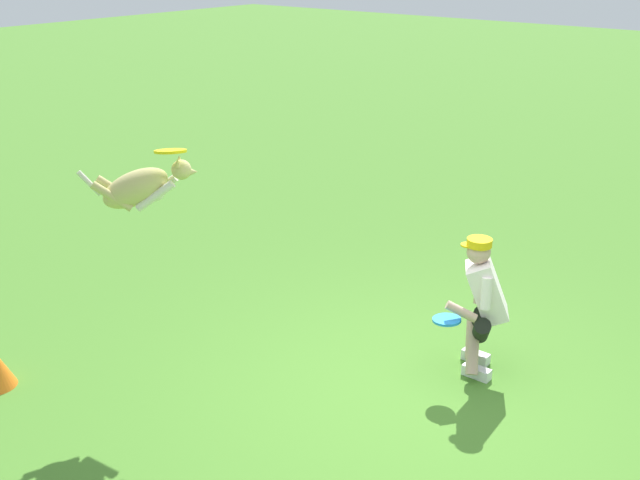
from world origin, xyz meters
name	(u,v)px	position (x,y,z in m)	size (l,w,h in m)	color
ground_plane	(412,394)	(0.00, 0.00, 0.00)	(60.00, 60.00, 0.00)	#477D2A
person	(482,301)	(-0.24, -0.73, 0.70)	(0.53, 0.71, 1.29)	silver
dog	(141,187)	(2.10, 1.10, 1.76)	(0.81, 0.71, 0.52)	tan
frisbee_flying	(170,151)	(1.83, 0.98, 2.09)	(0.27, 0.27, 0.02)	yellow
frisbee_held	(447,320)	(-0.09, -0.38, 0.61)	(0.25, 0.25, 0.02)	#2288DF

